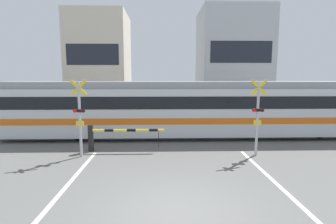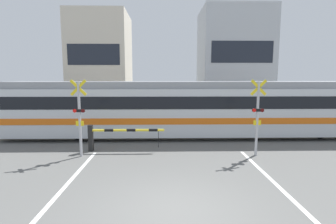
# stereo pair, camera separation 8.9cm
# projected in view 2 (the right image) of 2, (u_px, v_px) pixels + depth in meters

# --- Properties ---
(ground_plane) EXTENTS (160.00, 160.00, 0.00)m
(ground_plane) POSITION_uv_depth(u_px,v_px,m) (174.00, 212.00, 6.53)
(ground_plane) COLOR #60605E
(rail_track_near) EXTENTS (50.00, 0.10, 0.08)m
(rail_track_near) POSITION_uv_depth(u_px,v_px,m) (168.00, 139.00, 14.13)
(rail_track_near) COLOR #6B6051
(rail_track_near) RESTS_ON ground_plane
(rail_track_far) EXTENTS (50.00, 0.10, 0.08)m
(rail_track_far) POSITION_uv_depth(u_px,v_px,m) (167.00, 133.00, 15.56)
(rail_track_far) COLOR #6B6051
(rail_track_far) RESTS_ON ground_plane
(road_stripe_left) EXTENTS (0.14, 9.23, 0.01)m
(road_stripe_left) POSITION_uv_depth(u_px,v_px,m) (52.00, 202.00, 7.07)
(road_stripe_left) COLOR white
(road_stripe_left) RESTS_ON ground_plane
(road_stripe_right) EXTENTS (0.14, 9.23, 0.01)m
(road_stripe_right) POSITION_uv_depth(u_px,v_px,m) (292.00, 199.00, 7.21)
(road_stripe_right) COLOR white
(road_stripe_right) RESTS_ON ground_plane
(commuter_train) EXTENTS (21.15, 2.88, 3.10)m
(commuter_train) POSITION_uv_depth(u_px,v_px,m) (199.00, 107.00, 14.67)
(commuter_train) COLOR silver
(commuter_train) RESTS_ON ground_plane
(crossing_barrier_near) EXTENTS (3.43, 0.20, 1.20)m
(crossing_barrier_near) POSITION_uv_depth(u_px,v_px,m) (108.00, 135.00, 11.85)
(crossing_barrier_near) COLOR black
(crossing_barrier_near) RESTS_ON ground_plane
(crossing_barrier_far) EXTENTS (3.43, 0.20, 1.20)m
(crossing_barrier_far) POSITION_uv_depth(u_px,v_px,m) (207.00, 116.00, 17.64)
(crossing_barrier_far) COLOR black
(crossing_barrier_far) RESTS_ON ground_plane
(crossing_signal_left) EXTENTS (0.68, 0.15, 3.25)m
(crossing_signal_left) POSITION_uv_depth(u_px,v_px,m) (80.00, 115.00, 10.89)
(crossing_signal_left) COLOR #B2B2B7
(crossing_signal_left) RESTS_ON ground_plane
(crossing_signal_right) EXTENTS (0.68, 0.15, 3.25)m
(crossing_signal_right) POSITION_uv_depth(u_px,v_px,m) (257.00, 114.00, 11.05)
(crossing_signal_right) COLOR #B2B2B7
(crossing_signal_right) RESTS_ON ground_plane
(pedestrian) EXTENTS (0.38, 0.22, 1.59)m
(pedestrian) POSITION_uv_depth(u_px,v_px,m) (160.00, 109.00, 20.37)
(pedestrian) COLOR #23232D
(pedestrian) RESTS_ON ground_plane
(building_left_of_street) EXTENTS (5.94, 6.31, 9.97)m
(building_left_of_street) POSITION_uv_depth(u_px,v_px,m) (101.00, 62.00, 28.21)
(building_left_of_street) COLOR beige
(building_left_of_street) RESTS_ON ground_plane
(building_right_of_street) EXTENTS (7.17, 6.31, 10.47)m
(building_right_of_street) POSITION_uv_depth(u_px,v_px,m) (233.00, 59.00, 28.48)
(building_right_of_street) COLOR #B2B7BC
(building_right_of_street) RESTS_ON ground_plane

